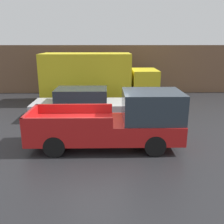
# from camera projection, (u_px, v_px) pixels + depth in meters

# --- Properties ---
(ground_plane) EXTENTS (60.00, 60.00, 0.00)m
(ground_plane) POSITION_uv_depth(u_px,v_px,m) (98.00, 143.00, 9.66)
(ground_plane) COLOR #232326
(building_wall) EXTENTS (28.00, 0.15, 3.54)m
(building_wall) POSITION_uv_depth(u_px,v_px,m) (102.00, 69.00, 18.72)
(building_wall) COLOR brown
(building_wall) RESTS_ON ground
(pickup_truck) EXTENTS (5.55, 1.97, 2.09)m
(pickup_truck) POSITION_uv_depth(u_px,v_px,m) (119.00, 121.00, 9.20)
(pickup_truck) COLOR red
(pickup_truck) RESTS_ON ground
(car) EXTENTS (4.66, 1.94, 1.54)m
(car) POSITION_uv_depth(u_px,v_px,m) (80.00, 103.00, 12.69)
(car) COLOR silver
(car) RESTS_ON ground
(delivery_truck) EXTENTS (7.20, 2.53, 3.10)m
(delivery_truck) POSITION_uv_depth(u_px,v_px,m) (95.00, 76.00, 15.78)
(delivery_truck) COLOR gold
(delivery_truck) RESTS_ON ground
(newspaper_box) EXTENTS (0.45, 0.40, 1.01)m
(newspaper_box) POSITION_uv_depth(u_px,v_px,m) (154.00, 87.00, 18.82)
(newspaper_box) COLOR #194CB2
(newspaper_box) RESTS_ON ground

